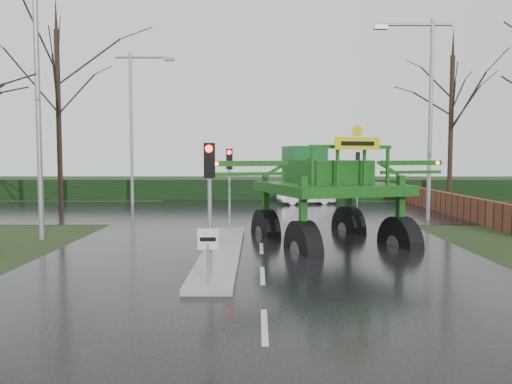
{
  "coord_description": "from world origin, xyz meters",
  "views": [
    {
      "loc": [
        -0.12,
        -13.12,
        3.18
      ],
      "look_at": [
        -0.19,
        3.73,
        2.0
      ],
      "focal_mm": 35.0,
      "sensor_mm": 36.0,
      "label": 1
    }
  ],
  "objects_px": {
    "street_light_left_far": "(136,115)",
    "white_sedan": "(306,204)",
    "traffic_signal_far": "(358,166)",
    "traffic_signal_mid": "(229,171)",
    "street_light_left_near": "(45,83)",
    "street_light_right": "(425,101)",
    "crop_sprayer": "(300,177)",
    "traffic_signal_near": "(210,181)",
    "keep_left_sign": "(208,247)"
  },
  "relations": [
    {
      "from": "street_light_right",
      "to": "traffic_signal_mid",
      "type": "bearing_deg",
      "value": -154.6
    },
    {
      "from": "street_light_left_far",
      "to": "white_sedan",
      "type": "bearing_deg",
      "value": 1.82
    },
    {
      "from": "keep_left_sign",
      "to": "crop_sprayer",
      "type": "relative_size",
      "value": 0.15
    },
    {
      "from": "street_light_left_far",
      "to": "crop_sprayer",
      "type": "bearing_deg",
      "value": -59.67
    },
    {
      "from": "street_light_left_near",
      "to": "street_light_left_far",
      "type": "relative_size",
      "value": 1.0
    },
    {
      "from": "traffic_signal_near",
      "to": "white_sedan",
      "type": "relative_size",
      "value": 0.93
    },
    {
      "from": "keep_left_sign",
      "to": "white_sedan",
      "type": "xyz_separation_m",
      "value": [
        4.43,
        21.86,
        -1.06
      ]
    },
    {
      "from": "keep_left_sign",
      "to": "street_light_left_near",
      "type": "height_order",
      "value": "street_light_left_near"
    },
    {
      "from": "traffic_signal_near",
      "to": "street_light_left_near",
      "type": "distance_m",
      "value": 10.4
    },
    {
      "from": "traffic_signal_far",
      "to": "street_light_left_far",
      "type": "distance_m",
      "value": 15.08
    },
    {
      "from": "street_light_left_far",
      "to": "white_sedan",
      "type": "height_order",
      "value": "street_light_left_far"
    },
    {
      "from": "street_light_left_far",
      "to": "traffic_signal_far",
      "type": "bearing_deg",
      "value": 0.03
    },
    {
      "from": "street_light_left_near",
      "to": "traffic_signal_mid",
      "type": "bearing_deg",
      "value": 12.21
    },
    {
      "from": "crop_sprayer",
      "to": "street_light_left_near",
      "type": "bearing_deg",
      "value": 148.22
    },
    {
      "from": "street_light_left_near",
      "to": "white_sedan",
      "type": "bearing_deg",
      "value": 51.75
    },
    {
      "from": "street_light_right",
      "to": "keep_left_sign",
      "type": "bearing_deg",
      "value": -125.12
    },
    {
      "from": "crop_sprayer",
      "to": "white_sedan",
      "type": "height_order",
      "value": "crop_sprayer"
    },
    {
      "from": "traffic_signal_far",
      "to": "street_light_right",
      "type": "relative_size",
      "value": 0.35
    },
    {
      "from": "street_light_left_near",
      "to": "street_light_left_far",
      "type": "distance_m",
      "value": 14.0
    },
    {
      "from": "traffic_signal_mid",
      "to": "crop_sprayer",
      "type": "xyz_separation_m",
      "value": [
        2.61,
        -3.74,
        -0.08
      ]
    },
    {
      "from": "street_light_right",
      "to": "crop_sprayer",
      "type": "relative_size",
      "value": 1.1
    },
    {
      "from": "street_light_left_far",
      "to": "traffic_signal_mid",
      "type": "bearing_deg",
      "value": -61.14
    },
    {
      "from": "traffic_signal_near",
      "to": "keep_left_sign",
      "type": "bearing_deg",
      "value": -90.0
    },
    {
      "from": "traffic_signal_near",
      "to": "crop_sprayer",
      "type": "height_order",
      "value": "crop_sprayer"
    },
    {
      "from": "street_light_right",
      "to": "street_light_left_far",
      "type": "xyz_separation_m",
      "value": [
        -16.39,
        8.0,
        0.0
      ]
    },
    {
      "from": "keep_left_sign",
      "to": "white_sedan",
      "type": "bearing_deg",
      "value": 78.56
    },
    {
      "from": "traffic_signal_near",
      "to": "street_light_left_far",
      "type": "relative_size",
      "value": 0.35
    },
    {
      "from": "white_sedan",
      "to": "traffic_signal_near",
      "type": "bearing_deg",
      "value": 155.23
    },
    {
      "from": "street_light_left_far",
      "to": "crop_sprayer",
      "type": "relative_size",
      "value": 1.1
    },
    {
      "from": "traffic_signal_mid",
      "to": "street_light_right",
      "type": "xyz_separation_m",
      "value": [
        9.49,
        4.51,
        3.4
      ]
    },
    {
      "from": "crop_sprayer",
      "to": "keep_left_sign",
      "type": "bearing_deg",
      "value": -134.94
    },
    {
      "from": "traffic_signal_near",
      "to": "traffic_signal_mid",
      "type": "relative_size",
      "value": 1.0
    },
    {
      "from": "traffic_signal_mid",
      "to": "street_light_left_near",
      "type": "relative_size",
      "value": 0.35
    },
    {
      "from": "street_light_left_far",
      "to": "crop_sprayer",
      "type": "xyz_separation_m",
      "value": [
        9.51,
        -16.25,
        -3.48
      ]
    },
    {
      "from": "traffic_signal_near",
      "to": "white_sedan",
      "type": "distance_m",
      "value": 21.98
    },
    {
      "from": "traffic_signal_far",
      "to": "street_light_left_near",
      "type": "relative_size",
      "value": 0.35
    },
    {
      "from": "traffic_signal_near",
      "to": "traffic_signal_mid",
      "type": "height_order",
      "value": "same"
    },
    {
      "from": "traffic_signal_near",
      "to": "traffic_signal_mid",
      "type": "distance_m",
      "value": 8.5
    },
    {
      "from": "traffic_signal_near",
      "to": "street_light_left_near",
      "type": "bearing_deg",
      "value": 134.53
    },
    {
      "from": "traffic_signal_near",
      "to": "crop_sprayer",
      "type": "distance_m",
      "value": 5.43
    },
    {
      "from": "traffic_signal_far",
      "to": "crop_sprayer",
      "type": "bearing_deg",
      "value": 72.31
    },
    {
      "from": "traffic_signal_far",
      "to": "traffic_signal_near",
      "type": "bearing_deg",
      "value": 69.64
    },
    {
      "from": "traffic_signal_near",
      "to": "crop_sprayer",
      "type": "xyz_separation_m",
      "value": [
        2.61,
        4.76,
        -0.08
      ]
    },
    {
      "from": "street_light_right",
      "to": "street_light_left_far",
      "type": "bearing_deg",
      "value": 153.98
    },
    {
      "from": "keep_left_sign",
      "to": "crop_sprayer",
      "type": "bearing_deg",
      "value": 63.51
    },
    {
      "from": "traffic_signal_mid",
      "to": "street_light_right",
      "type": "relative_size",
      "value": 0.35
    },
    {
      "from": "street_light_left_near",
      "to": "crop_sprayer",
      "type": "distance_m",
      "value": 10.37
    },
    {
      "from": "keep_left_sign",
      "to": "street_light_left_near",
      "type": "relative_size",
      "value": 0.14
    },
    {
      "from": "traffic_signal_near",
      "to": "crop_sprayer",
      "type": "relative_size",
      "value": 0.39
    },
    {
      "from": "street_light_left_near",
      "to": "street_light_left_far",
      "type": "bearing_deg",
      "value": 90.0
    }
  ]
}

